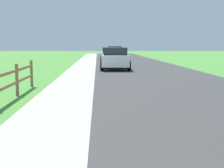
% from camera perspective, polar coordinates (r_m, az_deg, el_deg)
% --- Properties ---
extents(ground_plane, '(120.00, 120.00, 0.00)m').
position_cam_1_polar(ground_plane, '(25.44, -3.02, 3.28)').
color(ground_plane, '#4B8B39').
extents(road_asphalt, '(7.00, 66.00, 0.01)m').
position_cam_1_polar(road_asphalt, '(27.63, 4.29, 3.60)').
color(road_asphalt, '#393939').
rests_on(road_asphalt, ground).
extents(curb_concrete, '(6.00, 66.00, 0.01)m').
position_cam_1_polar(curb_concrete, '(27.61, -9.25, 3.52)').
color(curb_concrete, '#AFB2A1').
rests_on(curb_concrete, ground).
extents(grass_verge, '(5.00, 66.00, 0.00)m').
position_cam_1_polar(grass_verge, '(27.82, -12.32, 3.48)').
color(grass_verge, '#4B8B39').
rests_on(grass_verge, ground).
extents(parked_suv_white, '(2.19, 4.28, 1.57)m').
position_cam_1_polar(parked_suv_white, '(22.12, 0.60, 4.74)').
color(parked_suv_white, white).
rests_on(parked_suv_white, ground).
extents(parked_car_silver, '(2.04, 4.35, 1.53)m').
position_cam_1_polar(parked_car_silver, '(29.33, -0.21, 5.34)').
color(parked_car_silver, '#B7BABF').
rests_on(parked_car_silver, ground).
extents(parked_car_blue, '(2.30, 4.36, 1.57)m').
position_cam_1_polar(parked_car_blue, '(36.82, 0.54, 5.75)').
color(parked_car_blue, navy).
rests_on(parked_car_blue, ground).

